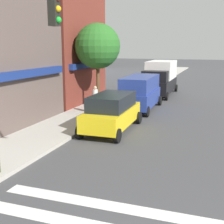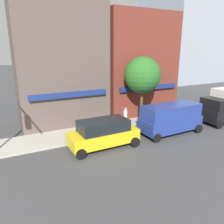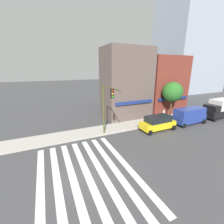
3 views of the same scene
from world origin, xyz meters
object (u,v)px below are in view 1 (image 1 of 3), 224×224
at_px(suv_yellow, 112,111).
at_px(street_tree, 98,46).
at_px(pedestrian_white_shirt, 95,99).
at_px(traffic_signal, 15,53).
at_px(van_blue, 140,91).
at_px(box_truck_black, 160,77).

height_order(suv_yellow, street_tree, street_tree).
bearing_deg(suv_yellow, pedestrian_white_shirt, 35.01).
xyz_separation_m(traffic_signal, street_tree, (11.86, 2.12, 0.16)).
relative_size(traffic_signal, street_tree, 1.07).
distance_m(traffic_signal, van_blue, 13.09).
bearing_deg(van_blue, pedestrian_white_shirt, 140.71).
bearing_deg(pedestrian_white_shirt, box_truck_black, 33.62).
distance_m(box_truck_black, street_tree, 8.97).
bearing_deg(street_tree, van_blue, -72.45).
relative_size(box_truck_black, pedestrian_white_shirt, 3.52).
bearing_deg(street_tree, box_truck_black, -19.17).
bearing_deg(suv_yellow, box_truck_black, -1.27).
xyz_separation_m(traffic_signal, van_blue, (12.74, -0.68, -2.91)).
relative_size(traffic_signal, van_blue, 1.22).
height_order(traffic_signal, box_truck_black, traffic_signal).
distance_m(traffic_signal, pedestrian_white_shirt, 10.49).
height_order(traffic_signal, pedestrian_white_shirt, traffic_signal).
xyz_separation_m(suv_yellow, street_tree, (4.95, 2.80, 3.33)).
xyz_separation_m(box_truck_black, street_tree, (-8.06, 2.80, 2.77)).
xyz_separation_m(suv_yellow, van_blue, (5.84, -0.00, 0.25)).
bearing_deg(box_truck_black, street_tree, 160.18).
height_order(van_blue, box_truck_black, box_truck_black).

